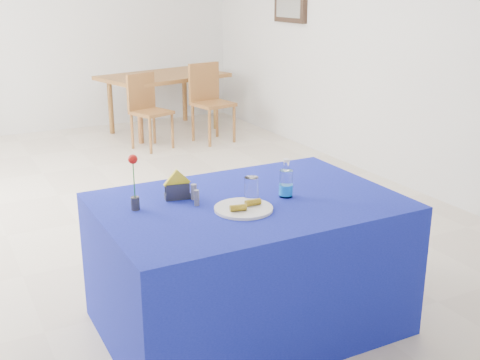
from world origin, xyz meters
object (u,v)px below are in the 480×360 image
plate (243,209)px  chair_bg_right (209,97)px  water_bottle (286,184)px  blue_table (248,264)px  chair_bg_left (147,106)px  oak_table (163,80)px

plate → chair_bg_right: bearing=67.4°
water_bottle → plate: bearing=-166.0°
plate → blue_table: (0.10, 0.12, -0.39)m
plate → chair_bg_left: 4.29m
oak_table → chair_bg_left: bearing=-124.0°
plate → blue_table: plate is taller
chair_bg_left → water_bottle: bearing=-118.4°
chair_bg_left → plate: bearing=-122.3°
chair_bg_right → chair_bg_left: bearing=168.3°
water_bottle → chair_bg_right: water_bottle is taller
oak_table → chair_bg_right: size_ratio=1.80×
chair_bg_right → blue_table: bearing=-121.6°
plate → chair_bg_right: 4.50m
oak_table → chair_bg_right: (0.32, -0.74, -0.12)m
water_bottle → chair_bg_right: size_ratio=0.22×
chair_bg_right → oak_table: bearing=103.6°
blue_table → oak_table: size_ratio=0.93×
oak_table → chair_bg_left: (-0.48, -0.71, -0.17)m
blue_table → chair_bg_right: chair_bg_right is taller
water_bottle → chair_bg_left: 4.16m
plate → water_bottle: 0.32m
blue_table → water_bottle: size_ratio=7.44×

